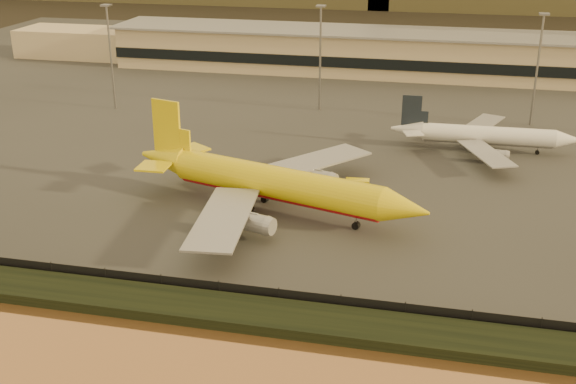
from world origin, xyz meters
name	(u,v)px	position (x,y,z in m)	size (l,w,h in m)	color
ground	(286,258)	(0.00, 0.00, 0.00)	(900.00, 900.00, 0.00)	black
embankment	(256,315)	(0.00, -17.00, 0.70)	(320.00, 7.00, 1.40)	black
tarmac	(367,98)	(0.00, 95.00, 0.10)	(320.00, 220.00, 0.20)	#2D2D2D
perimeter_fence	(264,295)	(0.00, -13.00, 1.30)	(300.00, 0.05, 2.20)	black
terminal_building	(332,51)	(-14.52, 125.55, 6.25)	(202.00, 25.00, 12.60)	tan
apron_light_masts	(425,56)	(15.00, 75.00, 15.70)	(152.20, 12.20, 25.40)	slate
dhl_cargo_jet	(272,183)	(-6.14, 16.26, 5.04)	(53.36, 51.03, 16.20)	yellow
white_narrowbody_jet	(484,136)	(28.91, 56.13, 3.48)	(38.21, 37.39, 11.00)	white
gse_vehicle_yellow	(357,184)	(6.43, 28.88, 1.14)	(4.19, 1.89, 1.89)	yellow
gse_vehicle_white	(285,177)	(-7.04, 29.84, 1.12)	(4.08, 1.84, 1.84)	white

